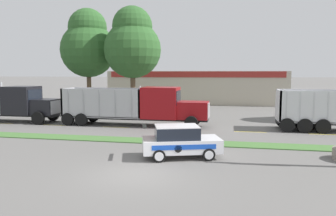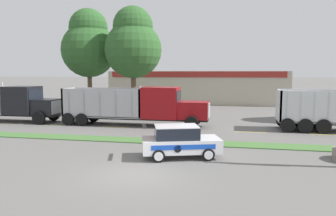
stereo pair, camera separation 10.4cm
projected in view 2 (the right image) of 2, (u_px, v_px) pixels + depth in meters
ground_plane at (135, 174)px, 14.57m from camera, size 600.00×600.00×0.00m
grass_verge at (167, 142)px, 21.35m from camera, size 120.00×1.63×0.06m
centre_line_1 at (2, 123)px, 29.26m from camera, size 2.40×0.14×0.01m
centre_line_2 at (57, 125)px, 28.18m from camera, size 2.40×0.14×0.01m
centre_line_3 at (116, 127)px, 27.10m from camera, size 2.40×0.14×0.01m
centre_line_4 at (181, 129)px, 26.03m from camera, size 2.40×0.14×0.01m
centre_line_5 at (250, 132)px, 24.95m from camera, size 2.40×0.14×0.01m
centre_line_6 at (326, 135)px, 23.87m from camera, size 2.40×0.14×0.01m
dump_truck_lead at (149, 106)px, 27.67m from camera, size 12.52×2.70×3.43m
dump_truck_trail at (12, 104)px, 30.14m from camera, size 10.98×2.70×3.67m
rally_car at (180, 141)px, 17.45m from camera, size 4.50×3.04×1.75m
store_building_backdrop at (200, 86)px, 50.92m from camera, size 25.33×12.10×4.69m
tree_behind_centre at (89, 45)px, 37.55m from camera, size 6.26×6.26×11.77m
tree_behind_right at (133, 44)px, 34.74m from camera, size 6.07×6.07×11.48m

